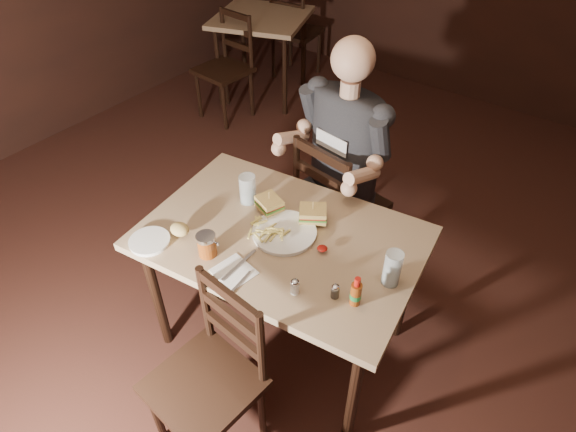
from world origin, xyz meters
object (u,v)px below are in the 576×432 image
Objects in this scene: main_table at (282,248)px; diner at (341,134)px; bg_chair_near at (223,70)px; bg_table at (262,25)px; chair_near at (203,385)px; chair_far at (341,205)px; glass_right at (392,268)px; side_plate at (150,242)px; dinner_plate at (284,233)px; bg_chair_far at (297,31)px; hot_sauce at (356,291)px; syrup_dispenser at (207,245)px; glass_left at (248,189)px.

diner is (-0.08, 0.62, 0.28)m from main_table.
main_table is 1.47× the size of bg_chair_near.
chair_near reaches higher than bg_table.
main_table is 1.52× the size of chair_near.
glass_right is at bearing 142.37° from chair_far.
bg_table is 2.96m from side_plate.
glass_right is 1.05m from side_plate.
chair_near is 0.97× the size of bg_chair_near.
dinner_plate is at bearing 42.09° from side_plate.
chair_far is at bearing 125.30° from bg_chair_far.
glass_right reaches higher than hot_sauce.
hot_sauce is (0.54, -0.75, -0.13)m from diner.
glass_right reaches higher than dinner_plate.
diner is 8.91× the size of syrup_dispenser.
glass_left reaches higher than hot_sauce.
dinner_plate is at bearing -72.91° from diner.
diner is at bearing 69.57° from glass_left.
glass_left reaches higher than side_plate.
side_plate is at bearing -155.73° from glass_right.
bg_chair_far is 3.64m from glass_right.
syrup_dispenser reaches higher than main_table.
dinner_plate is 1.61× the size of side_plate.
chair_far is 5.75× the size of glass_right.
glass_right is at bearing 3.48° from dinner_plate.
hot_sauce is 1.30× the size of syrup_dispenser.
dinner_plate is at bearing -48.73° from bg_table.
bg_chair_far reaches higher than dinner_plate.
side_plate is at bearing -164.76° from syrup_dispenser.
chair_far is 1.07× the size of chair_near.
glass_right is (2.42, -2.14, 0.17)m from bg_table.
syrup_dispenser is at bearing 131.90° from chair_near.
hot_sauce is (0.45, -0.15, 0.06)m from dinner_plate.
hot_sauce is (0.46, -0.13, 0.15)m from main_table.
bg_chair_near is at bearing 143.17° from hot_sauce.
bg_chair_near reaches higher than chair_near.
syrup_dispenser is (-0.70, -0.33, -0.03)m from glass_right.
bg_chair_far is 5.73× the size of glass_right.
diner reaches higher than hot_sauce.
bg_chair_near is at bearing -90.00° from bg_table.
chair_near is at bearing -83.41° from main_table.
diner is 0.91m from syrup_dispenser.
chair_far reaches higher than dinner_plate.
chair_far reaches higher than chair_near.
diner is at bearing 126.04° from hot_sauce.
main_table is 0.68m from chair_near.
diner reaches higher than dinner_plate.
glass_right is 0.93× the size of side_plate.
glass_right is at bearing 24.27° from side_plate.
diner reaches higher than chair_near.
side_plate is at bearing 109.04° from bg_chair_far.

